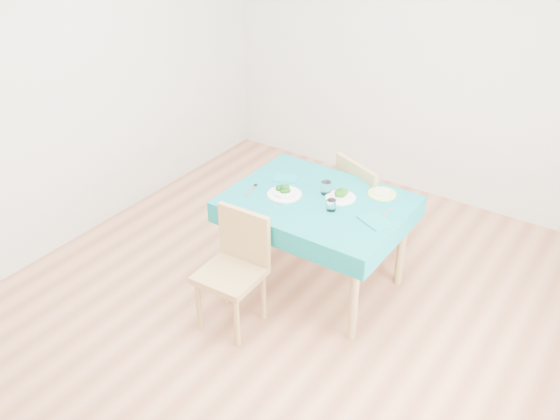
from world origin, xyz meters
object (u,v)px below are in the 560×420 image
Objects in this scene: table at (316,243)px; bowl_near at (285,191)px; side_plate at (382,194)px; chair_near at (230,266)px; bowl_far at (341,195)px; chair_far at (376,187)px.

bowl_near is at bearing -160.54° from table.
table is 6.07× the size of side_plate.
table is 0.77m from chair_near.
bowl_near is at bearing 86.21° from chair_near.
bowl_far is (0.13, 0.10, 0.41)m from table.
bowl_far is at bearing 39.19° from table.
chair_near is 0.95m from bowl_far.
chair_far reaches higher than table.
bowl_far is (0.36, 0.19, -0.01)m from bowl_near.
bowl_near is 1.22× the size of side_plate.
chair_near is at bearing -109.10° from table.
chair_far is (0.13, 0.69, 0.21)m from table.
side_plate is (0.22, 0.22, -0.03)m from bowl_far.
chair_near is (-0.25, -0.72, 0.13)m from table.
chair_near is at bearing -114.58° from bowl_far.
side_plate is (0.22, -0.37, 0.18)m from chair_far.
chair_far is 5.66× the size of side_plate.
bowl_far is at bearing 113.29° from chair_far.
side_plate is at bearing 43.18° from table.
side_plate is (0.58, 0.41, -0.03)m from bowl_near.
side_plate is at bearing 45.29° from bowl_far.
chair_near reaches higher than bowl_near.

